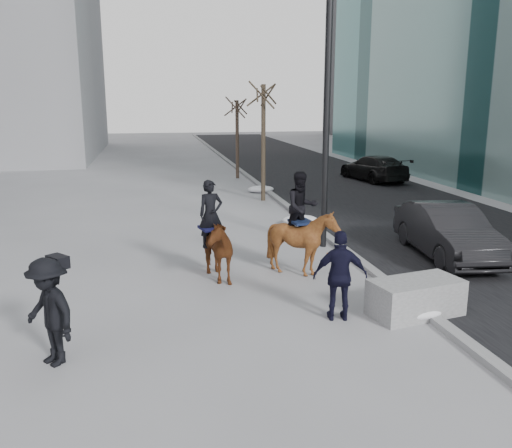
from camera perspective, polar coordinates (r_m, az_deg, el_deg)
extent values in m
plane|color=gray|center=(11.07, 1.21, -8.97)|extent=(120.00, 120.00, 0.00)
cube|color=black|center=(22.42, 13.34, 2.02)|extent=(8.00, 90.00, 0.01)
cube|color=gray|center=(21.09, 3.38, 1.82)|extent=(0.25, 90.00, 0.12)
cube|color=#9A9A9C|center=(11.13, 16.45, -7.43)|extent=(1.92, 1.22, 0.71)
imported|color=black|center=(15.30, 19.52, -0.73)|extent=(1.92, 4.42, 1.41)
imported|color=black|center=(28.87, 12.27, 5.79)|extent=(2.55, 4.81, 1.33)
imported|color=#502C10|center=(12.68, -4.65, -2.50)|extent=(1.23, 1.95, 1.52)
imported|color=black|center=(12.64, -4.79, 1.05)|extent=(0.66, 0.51, 1.59)
cube|color=#0F0F37|center=(12.71, -4.76, -0.42)|extent=(0.60, 0.66, 0.06)
imported|color=#4A210E|center=(12.98, 4.92, -1.91)|extent=(1.53, 1.66, 1.62)
imported|color=black|center=(12.93, 4.80, 1.78)|extent=(0.91, 0.76, 1.70)
cube|color=#0D1733|center=(13.00, 4.77, 0.24)|extent=(0.56, 0.63, 0.06)
imported|color=black|center=(10.42, 8.86, -5.41)|extent=(1.09, 0.62, 1.75)
cylinder|color=#DD610D|center=(10.82, 7.67, -3.16)|extent=(0.04, 0.18, 0.07)
imported|color=black|center=(9.22, -20.94, -8.64)|extent=(1.23, 1.28, 1.75)
cube|color=black|center=(9.19, -20.14, -3.74)|extent=(0.40, 0.42, 0.20)
cylinder|color=black|center=(15.20, 7.54, 14.25)|extent=(0.18, 0.18, 9.00)
ellipsoid|color=silver|center=(18.38, 4.63, 0.44)|extent=(1.22, 0.78, 0.31)
ellipsoid|color=silver|center=(24.65, 0.51, 3.69)|extent=(1.20, 0.76, 0.31)
ellipsoid|color=silver|center=(11.06, 16.27, -8.68)|extent=(1.20, 0.76, 0.31)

